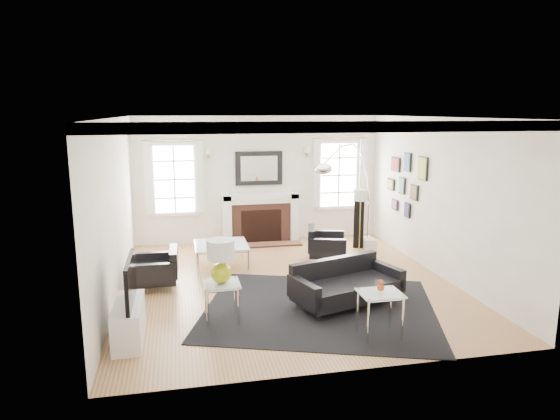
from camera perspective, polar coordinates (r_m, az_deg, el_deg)
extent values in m
plane|color=olive|center=(8.64, 0.82, -8.37)|extent=(6.00, 6.00, 0.00)
cube|color=white|center=(11.18, -2.45, 3.54)|extent=(5.50, 0.04, 2.80)
cube|color=white|center=(5.46, 7.63, -4.84)|extent=(5.50, 0.04, 2.80)
cube|color=white|center=(8.15, -18.40, 0.05)|extent=(0.04, 6.00, 2.80)
cube|color=white|center=(9.25, 17.74, 1.38)|extent=(0.04, 6.00, 2.80)
cube|color=white|center=(8.13, 0.88, 10.54)|extent=(5.50, 6.00, 0.02)
cube|color=white|center=(8.14, 0.88, 10.12)|extent=(5.50, 6.00, 0.12)
cube|color=white|center=(11.04, -6.09, -1.09)|extent=(0.18, 0.38, 1.10)
cube|color=white|center=(11.28, 1.52, -0.77)|extent=(0.18, 0.38, 1.10)
cube|color=white|center=(11.04, -2.27, 1.60)|extent=(1.70, 0.38, 0.12)
cube|color=white|center=(11.06, -2.26, 1.09)|extent=(1.50, 0.34, 0.10)
cube|color=brown|center=(11.18, -2.26, -1.41)|extent=(1.30, 0.30, 0.90)
cube|color=black|center=(11.10, -2.17, -1.88)|extent=(0.90, 0.10, 0.76)
cube|color=brown|center=(11.02, -2.01, -3.90)|extent=(1.70, 0.50, 0.04)
cube|color=black|center=(11.11, -2.42, 4.79)|extent=(1.05, 0.06, 0.75)
cube|color=white|center=(11.08, -2.39, 4.77)|extent=(0.82, 0.02, 0.55)
cube|color=white|center=(11.01, -11.99, 3.44)|extent=(1.00, 0.05, 1.60)
cube|color=white|center=(10.98, -11.99, 3.42)|extent=(0.84, 0.02, 1.44)
cube|color=white|center=(10.93, -14.89, 3.52)|extent=(0.14, 0.05, 1.55)
cube|color=white|center=(10.91, -9.11, 3.74)|extent=(0.14, 0.05, 1.55)
cube|color=white|center=(11.58, 6.67, 3.99)|extent=(1.00, 0.05, 1.60)
cube|color=white|center=(11.55, 6.72, 3.97)|extent=(0.84, 0.02, 1.44)
cube|color=white|center=(11.32, 4.18, 4.13)|extent=(0.14, 0.05, 1.55)
cube|color=white|center=(11.67, 9.41, 4.22)|extent=(0.14, 0.05, 1.55)
cube|color=black|center=(9.70, 16.02, 4.60)|extent=(0.03, 0.34, 0.44)
cube|color=gold|center=(9.69, 15.93, 4.60)|extent=(0.01, 0.29, 0.39)
cube|color=black|center=(10.27, 14.37, 5.32)|extent=(0.03, 0.28, 0.38)
cube|color=#325D8A|center=(10.26, 14.28, 5.32)|extent=(0.01, 0.23, 0.33)
cube|color=black|center=(10.78, 13.08, 5.11)|extent=(0.03, 0.40, 0.30)
cube|color=maroon|center=(10.77, 12.99, 5.11)|extent=(0.01, 0.35, 0.25)
cube|color=black|center=(10.03, 15.08, 1.97)|extent=(0.03, 0.30, 0.30)
cube|color=brown|center=(10.02, 14.99, 1.97)|extent=(0.01, 0.25, 0.25)
cube|color=black|center=(10.51, 13.77, 2.72)|extent=(0.03, 0.26, 0.34)
cube|color=#51876A|center=(10.50, 13.68, 2.72)|extent=(0.01, 0.21, 0.29)
cube|color=black|center=(11.01, 12.54, 2.89)|extent=(0.03, 0.32, 0.24)
cube|color=tan|center=(11.00, 12.46, 2.89)|extent=(0.01, 0.27, 0.19)
cube|color=black|center=(10.32, 14.36, 0.00)|extent=(0.03, 0.24, 0.30)
cube|color=navy|center=(10.31, 14.27, 0.00)|extent=(0.01, 0.19, 0.25)
cube|color=black|center=(10.85, 12.99, 0.61)|extent=(0.03, 0.28, 0.22)
cube|color=#854E74|center=(10.84, 12.90, 0.61)|extent=(0.01, 0.23, 0.17)
cube|color=white|center=(6.82, -16.90, -12.14)|extent=(0.35, 1.00, 0.50)
cube|color=black|center=(6.62, -16.74, -7.75)|extent=(0.05, 1.00, 0.58)
cube|color=black|center=(7.61, 4.53, -11.14)|extent=(4.08, 3.73, 0.01)
cube|color=black|center=(7.70, 7.66, -9.01)|extent=(1.74, 1.21, 0.26)
cube|color=black|center=(7.89, 6.22, -6.98)|extent=(1.55, 0.61, 0.44)
cube|color=black|center=(7.25, 2.72, -9.35)|extent=(0.35, 0.75, 0.34)
cube|color=black|center=(8.14, 12.08, -7.25)|extent=(0.35, 0.75, 0.34)
cube|color=black|center=(8.64, -14.08, -7.03)|extent=(0.70, 0.70, 0.26)
cube|color=black|center=(8.56, -12.04, -5.75)|extent=(0.13, 0.69, 0.43)
cube|color=black|center=(8.93, -13.99, -5.70)|extent=(0.69, 0.11, 0.33)
cube|color=black|center=(8.27, -14.24, -7.09)|extent=(0.69, 0.11, 0.33)
cube|color=black|center=(9.91, 5.39, -4.34)|extent=(0.86, 0.86, 0.26)
cube|color=black|center=(9.85, 3.58, -3.24)|extent=(0.30, 0.71, 0.44)
cube|color=black|center=(9.55, 5.47, -4.30)|extent=(0.70, 0.28, 0.33)
cube|color=black|center=(10.22, 5.34, -3.24)|extent=(0.70, 0.28, 0.33)
cube|color=silver|center=(9.47, -6.76, -3.95)|extent=(0.99, 0.99, 0.02)
cylinder|color=silver|center=(9.07, -9.36, -6.09)|extent=(0.04, 0.04, 0.44)
cylinder|color=silver|center=(9.15, -3.64, -5.82)|extent=(0.04, 0.04, 0.44)
cylinder|color=silver|center=(9.94, -9.57, -4.55)|extent=(0.04, 0.04, 0.44)
cylinder|color=silver|center=(10.01, -4.36, -4.31)|extent=(0.04, 0.04, 0.44)
cube|color=silver|center=(7.06, -6.71, -8.35)|extent=(0.50, 0.50, 0.02)
cylinder|color=silver|center=(6.94, -8.28, -11.09)|extent=(0.04, 0.04, 0.55)
cylinder|color=silver|center=(6.97, -4.74, -10.90)|extent=(0.04, 0.04, 0.55)
cylinder|color=silver|center=(7.33, -8.48, -9.85)|extent=(0.04, 0.04, 0.55)
cylinder|color=silver|center=(7.36, -5.14, -9.67)|extent=(0.04, 0.04, 0.55)
cube|color=silver|center=(6.65, 11.40, -9.32)|extent=(0.55, 0.46, 0.02)
cylinder|color=silver|center=(6.52, 10.03, -12.47)|extent=(0.04, 0.04, 0.60)
cylinder|color=silver|center=(6.69, 13.82, -11.98)|extent=(0.04, 0.04, 0.60)
cylinder|color=silver|center=(6.84, 8.85, -11.25)|extent=(0.04, 0.04, 0.60)
cylinder|color=silver|center=(7.01, 12.49, -10.83)|extent=(0.04, 0.04, 0.60)
sphere|color=#AFBB17|center=(7.01, -6.74, -7.16)|extent=(0.29, 0.29, 0.29)
cylinder|color=#AFBB17|center=(6.96, -6.77, -6.03)|extent=(0.04, 0.04, 0.12)
cylinder|color=white|center=(6.91, -6.80, -4.50)|extent=(0.39, 0.39, 0.27)
sphere|color=#B24116|center=(6.63, 11.43, -8.68)|extent=(0.10, 0.10, 0.10)
sphere|color=#B24116|center=(6.60, 11.45, -8.09)|extent=(0.07, 0.07, 0.07)
cube|color=white|center=(10.98, 9.97, -3.70)|extent=(0.25, 0.39, 0.20)
ellipsoid|color=silver|center=(9.11, 4.95, 4.71)|extent=(0.33, 0.33, 0.20)
cylinder|color=#A88F3A|center=(10.38, 9.00, -5.05)|extent=(0.17, 0.17, 0.03)
cylinder|color=#A88F3A|center=(10.23, 9.11, -1.87)|extent=(0.02, 0.02, 1.21)
cylinder|color=white|center=(10.10, 9.22, 1.70)|extent=(0.28, 0.28, 0.22)
cube|color=black|center=(10.86, 8.99, -1.43)|extent=(0.28, 0.28, 1.08)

